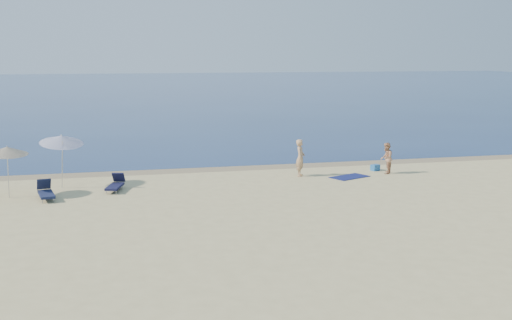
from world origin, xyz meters
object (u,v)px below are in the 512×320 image
Objects in this scene: umbrella_near at (62,140)px; person_right at (386,158)px; person_left at (300,158)px; blue_cooler at (375,168)px.

person_right is at bearing -20.55° from umbrella_near.
umbrella_near is at bearing 114.83° from person_left.
person_right is at bearing -69.95° from person_left.
person_left reaches higher than person_right.
umbrella_near is (-16.13, 0.45, 1.43)m from person_right.
umbrella_near is (-15.94, -0.49, 2.08)m from blue_cooler.
person_left is at bearing 162.87° from blue_cooler.
umbrella_near reaches higher than person_left.
person_left is 11.66m from umbrella_near.
blue_cooler is 0.17× the size of umbrella_near.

